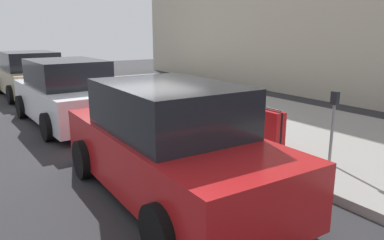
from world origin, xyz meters
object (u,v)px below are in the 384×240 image
at_px(suitcase_teal_3, 220,120).
at_px(suitcase_silver_6, 184,106).
at_px(suitcase_red_0, 273,130).
at_px(fire_hydrant, 162,95).
at_px(bollard_post, 148,94).
at_px(suitcase_olive_5, 193,109).
at_px(suitcase_maroon_4, 205,113).
at_px(parked_car_red_0, 169,145).
at_px(suitcase_black_1, 254,127).
at_px(suitcase_red_7, 173,103).
at_px(suitcase_navy_2, 236,122).
at_px(parking_meter, 333,117).
at_px(parked_car_beige_2, 31,76).
at_px(parked_car_white_1, 68,94).

xyz_separation_m(suitcase_teal_3, suitcase_silver_6, (1.56, 0.01, 0.06)).
distance_m(suitcase_red_0, fire_hydrant, 4.37).
xyz_separation_m(suitcase_red_0, suitcase_silver_6, (3.14, 0.06, -0.05)).
relative_size(suitcase_teal_3, bollard_post, 0.71).
bearing_deg(suitcase_red_0, suitcase_olive_5, 2.23).
distance_m(suitcase_maroon_4, parked_car_red_0, 3.57).
distance_m(suitcase_teal_3, suitcase_olive_5, 1.07).
relative_size(suitcase_black_1, fire_hydrant, 1.09).
bearing_deg(suitcase_red_7, fire_hydrant, -5.72).
xyz_separation_m(suitcase_navy_2, suitcase_silver_6, (2.08, 0.03, 0.01)).
bearing_deg(parked_car_red_0, parking_meter, -104.51).
distance_m(suitcase_silver_6, fire_hydrant, 1.23).
bearing_deg(suitcase_teal_3, suitcase_silver_6, 0.34).
relative_size(fire_hydrant, parked_car_red_0, 0.19).
relative_size(suitcase_maroon_4, suitcase_silver_6, 1.04).
bearing_deg(parking_meter, fire_hydrant, 2.59).
relative_size(suitcase_maroon_4, fire_hydrant, 1.14).
height_order(suitcase_silver_6, suitcase_red_7, suitcase_red_7).
bearing_deg(parked_car_red_0, suitcase_red_0, -80.35).
bearing_deg(suitcase_teal_3, parking_meter, -174.38).
relative_size(suitcase_navy_2, parking_meter, 0.73).
height_order(suitcase_silver_6, fire_hydrant, suitcase_silver_6).
distance_m(suitcase_maroon_4, suitcase_red_7, 1.50).
bearing_deg(parked_car_beige_2, bollard_post, -153.97).
bearing_deg(parked_car_beige_2, suitcase_red_0, -165.38).
distance_m(suitcase_maroon_4, parked_car_beige_2, 8.15).
height_order(suitcase_red_0, parking_meter, parking_meter).
relative_size(suitcase_silver_6, parked_car_white_1, 0.20).
height_order(suitcase_black_1, parked_car_beige_2, parked_car_beige_2).
bearing_deg(parking_meter, suitcase_silver_6, 3.72).
height_order(suitcase_maroon_4, fire_hydrant, suitcase_maroon_4).
distance_m(suitcase_red_0, parking_meter, 1.26).
height_order(fire_hydrant, parked_car_red_0, parked_car_red_0).
height_order(suitcase_navy_2, bollard_post, suitcase_navy_2).
relative_size(parking_meter, parked_car_beige_2, 0.30).
height_order(suitcase_navy_2, parked_car_red_0, parked_car_red_0).
bearing_deg(parked_car_white_1, suitcase_red_7, -116.47).
bearing_deg(suitcase_maroon_4, suitcase_silver_6, -2.77).
distance_m(suitcase_navy_2, fire_hydrant, 3.31).
bearing_deg(suitcase_black_1, suitcase_red_7, 2.33).
height_order(suitcase_red_7, fire_hydrant, suitcase_red_7).
xyz_separation_m(suitcase_maroon_4, fire_hydrant, (2.25, -0.08, 0.10)).
distance_m(suitcase_navy_2, parked_car_red_0, 2.97).
xyz_separation_m(suitcase_black_1, parking_meter, (-1.69, -0.20, 0.52)).
height_order(suitcase_teal_3, suitcase_olive_5, suitcase_olive_5).
xyz_separation_m(suitcase_red_0, suitcase_maroon_4, (2.12, 0.11, -0.05)).
bearing_deg(suitcase_olive_5, parked_car_white_1, 48.42).
bearing_deg(bollard_post, fire_hydrant, -166.15).
height_order(suitcase_olive_5, fire_hydrant, suitcase_olive_5).
bearing_deg(parking_meter, suitcase_red_0, 10.59).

